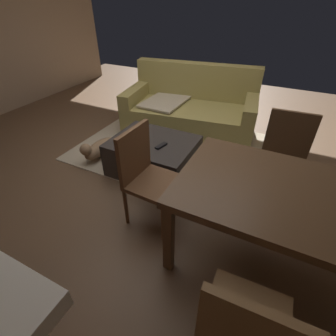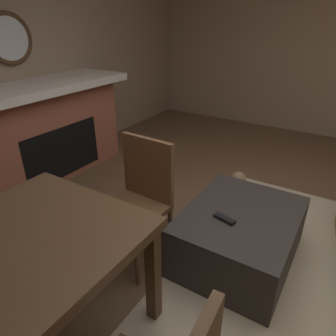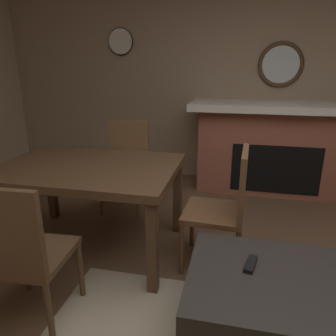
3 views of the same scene
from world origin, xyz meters
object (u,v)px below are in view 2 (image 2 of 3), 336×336
tv_remote (224,219)px  small_dog (258,193)px  round_wall_mirror (9,39)px  dining_chair_west (139,194)px  fireplace (44,131)px  ottoman_coffee_table (239,236)px

tv_remote → small_dog: size_ratio=0.27×
round_wall_mirror → dining_chair_west: 2.28m
fireplace → round_wall_mirror: size_ratio=3.84×
dining_chair_west → tv_remote: bearing=105.2°
round_wall_mirror → small_dog: round_wall_mirror is taller
ottoman_coffee_table → small_dog: size_ratio=1.64×
tv_remote → round_wall_mirror: bearing=-84.5°
dining_chair_west → small_dog: bearing=151.6°
ottoman_coffee_table → tv_remote: bearing=-26.8°
ottoman_coffee_table → dining_chair_west: bearing=-65.3°
fireplace → round_wall_mirror: (0.00, -0.29, 0.95)m
dining_chair_west → fireplace: bearing=-106.2°
fireplace → dining_chair_west: bearing=73.8°
ottoman_coffee_table → small_dog: bearing=-173.5°
ottoman_coffee_table → tv_remote: (0.15, -0.08, 0.22)m
ottoman_coffee_table → dining_chair_west: 0.81m
ottoman_coffee_table → dining_chair_west: (0.31, -0.68, 0.31)m
round_wall_mirror → tv_remote: (0.33, 2.61, -1.06)m
tv_remote → dining_chair_west: bearing=-62.0°
dining_chair_west → small_dog: size_ratio=1.57×
fireplace → small_dog: size_ratio=3.44×
fireplace → dining_chair_west: (0.50, 1.71, -0.02)m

